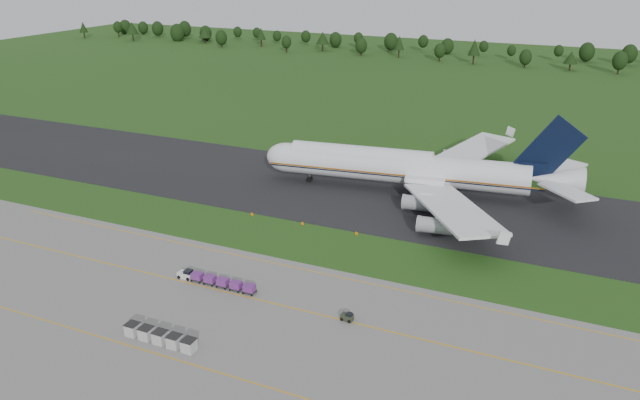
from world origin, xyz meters
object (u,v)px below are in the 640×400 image
at_px(aircraft, 408,168).
at_px(uld_row, 160,337).
at_px(baggage_train, 215,281).
at_px(utility_cart, 347,317).
at_px(edge_markers, 302,224).

distance_m(aircraft, uld_row, 72.71).
distance_m(baggage_train, utility_cart, 23.61).
relative_size(aircraft, edge_markers, 3.04).
xyz_separation_m(baggage_train, utility_cart, (23.59, -0.97, -0.32)).
relative_size(aircraft, utility_cart, 38.69).
distance_m(utility_cart, uld_row, 26.81).
height_order(baggage_train, utility_cart, baggage_train).
bearing_deg(utility_cart, aircraft, 97.61).
distance_m(aircraft, baggage_train, 56.88).
height_order(baggage_train, uld_row, uld_row).
bearing_deg(baggage_train, utility_cart, -2.35).
height_order(aircraft, uld_row, aircraft).
bearing_deg(uld_row, aircraft, 78.70).
bearing_deg(baggage_train, edge_markers, 84.74).
bearing_deg(utility_cart, uld_row, -143.68).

